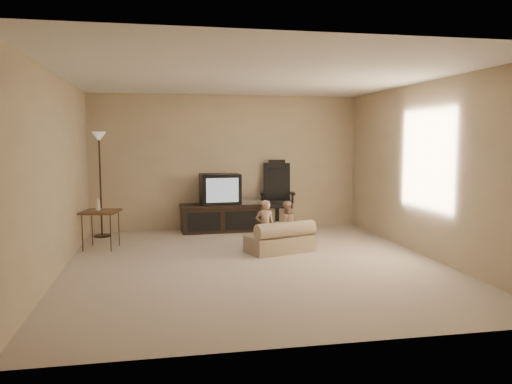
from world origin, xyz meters
TOP-DOWN VIEW (x-y plane):
  - floor at (0.00, 0.00)m, footprint 5.50×5.50m
  - room_shell at (0.00, 0.00)m, footprint 5.50×5.50m
  - tv_stand at (-0.16, 2.49)m, footprint 1.50×0.61m
  - office_chair at (0.89, 2.43)m, footprint 0.69×0.72m
  - side_table at (-2.15, 1.39)m, footprint 0.63×0.63m
  - floor_lamp at (-2.25, 2.37)m, footprint 0.28×0.28m
  - child_sofa at (0.52, 0.62)m, footprint 1.08×0.81m
  - toddler_left at (0.29, 0.69)m, footprint 0.29×0.21m
  - toddler_right at (0.66, 0.89)m, footprint 0.38×0.24m

SIDE VIEW (x-z plane):
  - floor at x=0.00m, z-range 0.00..0.00m
  - child_sofa at x=0.52m, z-range -0.05..0.43m
  - toddler_right at x=0.66m, z-range 0.00..0.73m
  - toddler_left at x=0.29m, z-range 0.00..0.78m
  - tv_stand at x=-0.16m, z-range -0.09..0.97m
  - office_chair at x=0.89m, z-range -0.18..1.12m
  - side_table at x=-2.15m, z-range 0.17..0.97m
  - floor_lamp at x=-2.25m, z-range 0.42..2.23m
  - room_shell at x=0.00m, z-range -1.23..4.27m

